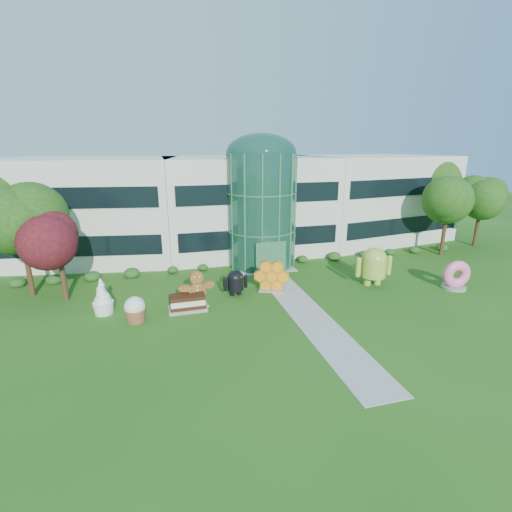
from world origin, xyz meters
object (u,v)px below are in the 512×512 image
object	(u,v)px
android_black	(235,281)
donut	(456,274)
android_green	(374,263)
gingerbread	(197,289)

from	to	relation	value
android_black	donut	size ratio (longest dim) A/B	0.97
android_green	donut	xyz separation A→B (m)	(5.54, -2.32, -0.61)
android_green	gingerbread	distance (m)	13.62
android_green	donut	size ratio (longest dim) A/B	1.54
android_green	donut	world-z (taller)	android_green
android_black	gingerbread	world-z (taller)	gingerbread
donut	gingerbread	xyz separation A→B (m)	(-19.15, 1.82, 0.14)
android_green	android_black	bearing A→B (deg)	-179.23
android_green	gingerbread	world-z (taller)	android_green
android_green	android_black	distance (m)	10.76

